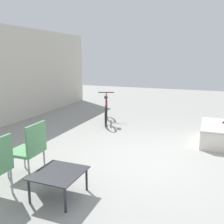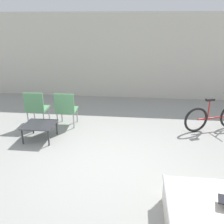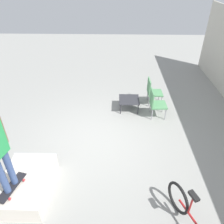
{
  "view_description": "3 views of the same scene",
  "coord_description": "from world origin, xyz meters",
  "px_view_note": "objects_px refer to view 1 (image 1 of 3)",
  "views": [
    {
      "loc": [
        -4.65,
        -0.95,
        2.05
      ],
      "look_at": [
        -0.0,
        0.87,
        0.95
      ],
      "focal_mm": 40.0,
      "sensor_mm": 36.0,
      "label": 1
    },
    {
      "loc": [
        0.56,
        -4.24,
        2.74
      ],
      "look_at": [
        0.03,
        0.58,
        0.94
      ],
      "focal_mm": 40.0,
      "sensor_mm": 36.0,
      "label": 2
    },
    {
      "loc": [
        4.79,
        0.61,
        4.24
      ],
      "look_at": [
        -0.01,
        0.48,
        1.03
      ],
      "focal_mm": 35.0,
      "sensor_mm": 36.0,
      "label": 3
    }
  ],
  "objects_px": {
    "skate_ramp_box": "(223,134)",
    "coffee_table": "(59,175)",
    "bicycle": "(106,111)",
    "patio_chair_right": "(30,147)"
  },
  "relations": [
    {
      "from": "patio_chair_right",
      "to": "bicycle",
      "type": "xyz_separation_m",
      "value": [
        3.9,
        0.19,
        -0.17
      ]
    },
    {
      "from": "skate_ramp_box",
      "to": "bicycle",
      "type": "bearing_deg",
      "value": 76.7
    },
    {
      "from": "skate_ramp_box",
      "to": "patio_chair_right",
      "type": "height_order",
      "value": "patio_chair_right"
    },
    {
      "from": "skate_ramp_box",
      "to": "patio_chair_right",
      "type": "distance_m",
      "value": 4.48
    },
    {
      "from": "skate_ramp_box",
      "to": "coffee_table",
      "type": "height_order",
      "value": "skate_ramp_box"
    },
    {
      "from": "skate_ramp_box",
      "to": "coffee_table",
      "type": "relative_size",
      "value": 2.05
    },
    {
      "from": "skate_ramp_box",
      "to": "coffee_table",
      "type": "distance_m",
      "value": 4.24
    },
    {
      "from": "coffee_table",
      "to": "skate_ramp_box",
      "type": "bearing_deg",
      "value": -34.27
    },
    {
      "from": "coffee_table",
      "to": "bicycle",
      "type": "bearing_deg",
      "value": 13.58
    },
    {
      "from": "coffee_table",
      "to": "patio_chair_right",
      "type": "relative_size",
      "value": 0.76
    }
  ]
}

